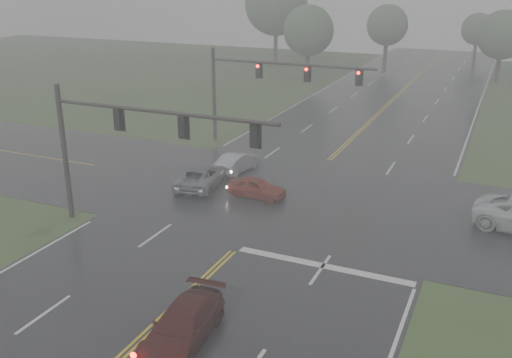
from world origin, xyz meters
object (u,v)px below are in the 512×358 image
at_px(sedan_red, 257,197).
at_px(sedan_silver, 238,171).
at_px(car_grey, 202,186).
at_px(signal_gantry_far, 260,80).
at_px(signal_gantry_near, 121,134).
at_px(sedan_maroon, 184,341).

relative_size(sedan_red, sedan_silver, 0.91).
xyz_separation_m(car_grey, signal_gantry_far, (-0.30, 10.01, 5.23)).
bearing_deg(car_grey, signal_gantry_near, 75.96).
bearing_deg(sedan_maroon, signal_gantry_near, 131.35).
height_order(sedan_red, signal_gantry_far, signal_gantry_far).
relative_size(car_grey, signal_gantry_far, 0.39).
relative_size(sedan_maroon, car_grey, 0.93).
xyz_separation_m(sedan_maroon, signal_gantry_far, (-7.70, 24.69, 5.23)).
xyz_separation_m(signal_gantry_near, signal_gantry_far, (0.19, 17.20, -0.00)).
relative_size(sedan_maroon, signal_gantry_far, 0.36).
bearing_deg(signal_gantry_far, car_grey, -88.27).
bearing_deg(sedan_silver, car_grey, 84.40).
height_order(sedan_red, signal_gantry_near, signal_gantry_near).
xyz_separation_m(sedan_maroon, sedan_silver, (-6.58, 18.29, 0.00)).
distance_m(sedan_maroon, signal_gantry_far, 26.39).
height_order(sedan_maroon, sedan_red, sedan_maroon).
xyz_separation_m(sedan_maroon, signal_gantry_near, (-7.89, 7.49, 5.23)).
relative_size(sedan_maroon, signal_gantry_near, 0.37).
bearing_deg(signal_gantry_far, sedan_silver, -80.11).
height_order(sedan_silver, signal_gantry_far, signal_gantry_far).
relative_size(sedan_red, signal_gantry_near, 0.29).
height_order(sedan_silver, signal_gantry_near, signal_gantry_near).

